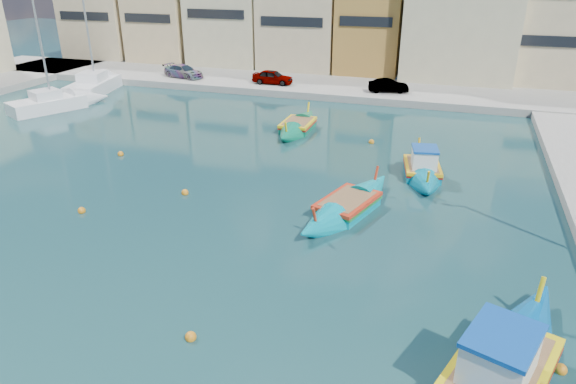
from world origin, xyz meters
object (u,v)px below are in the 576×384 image
at_px(yacht_north, 103,83).
at_px(luzzu_cyan_mid, 347,207).
at_px(luzzu_blue_cabin, 422,170).
at_px(luzzu_turquoise_cabin, 500,374).
at_px(yacht_midnorth, 68,102).
at_px(luzzu_green, 298,127).

bearing_deg(yacht_north, luzzu_cyan_mid, -34.14).
relative_size(luzzu_blue_cabin, luzzu_cyan_mid, 0.91).
xyz_separation_m(luzzu_cyan_mid, yacht_north, (-27.49, 18.64, 0.24)).
distance_m(luzzu_turquoise_cabin, luzzu_cyan_mid, 11.27).
xyz_separation_m(luzzu_turquoise_cabin, yacht_midnorth, (-31.97, 21.08, 0.05)).
height_order(luzzu_green, yacht_north, yacht_north).
distance_m(luzzu_blue_cabin, yacht_midnorth, 29.17).
relative_size(luzzu_cyan_mid, yacht_north, 0.66).
xyz_separation_m(luzzu_turquoise_cabin, yacht_north, (-33.79, 27.98, 0.11)).
bearing_deg(luzzu_cyan_mid, yacht_north, 145.86).
relative_size(luzzu_blue_cabin, yacht_north, 0.60).
height_order(luzzu_turquoise_cabin, yacht_north, yacht_north).
distance_m(luzzu_cyan_mid, luzzu_green, 13.12).
distance_m(luzzu_turquoise_cabin, yacht_north, 43.87).
distance_m(luzzu_cyan_mid, yacht_north, 33.22).
height_order(luzzu_cyan_mid, luzzu_green, luzzu_cyan_mid).
xyz_separation_m(luzzu_cyan_mid, yacht_midnorth, (-25.68, 11.74, 0.19)).
bearing_deg(yacht_north, yacht_midnorth, -75.26).
bearing_deg(luzzu_turquoise_cabin, luzzu_blue_cabin, 102.73).
bearing_deg(yacht_midnorth, yacht_north, 104.74).
xyz_separation_m(luzzu_turquoise_cabin, luzzu_blue_cabin, (-3.42, 15.13, -0.07)).
distance_m(yacht_north, yacht_midnorth, 7.14).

